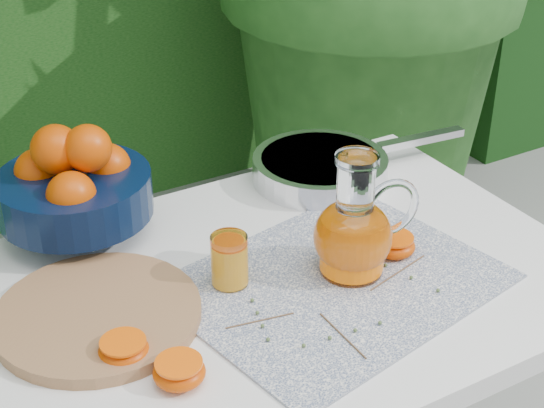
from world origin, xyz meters
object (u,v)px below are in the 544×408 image
white_table (278,318)px  fruit_bowl (74,185)px  juice_pitcher (355,233)px  cutting_board (98,315)px  saute_pan (322,167)px

white_table → fruit_bowl: size_ratio=2.93×
fruit_bowl → juice_pitcher: juice_pitcher is taller
cutting_board → fruit_bowl: bearing=77.1°
fruit_bowl → juice_pitcher: size_ratio=1.61×
white_table → cutting_board: (-0.29, 0.04, 0.09)m
white_table → cutting_board: cutting_board is taller
white_table → juice_pitcher: bearing=-22.0°
white_table → cutting_board: size_ratio=3.20×
cutting_board → juice_pitcher: juice_pitcher is taller
cutting_board → saute_pan: 0.58m
white_table → fruit_bowl: bearing=127.8°
saute_pan → fruit_bowl: bearing=174.6°
fruit_bowl → saute_pan: (0.48, -0.05, -0.07)m
white_table → saute_pan: size_ratio=2.09×
white_table → saute_pan: bearing=45.4°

